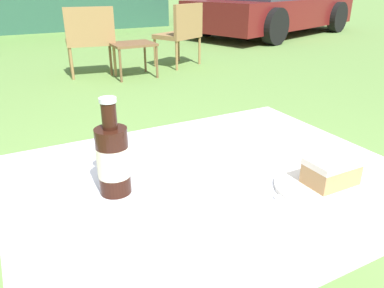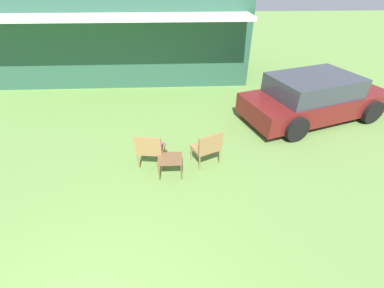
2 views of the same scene
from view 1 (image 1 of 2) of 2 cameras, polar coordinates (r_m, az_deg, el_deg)
name	(u,v)px [view 1 (image 1 of 2)]	position (r m, az deg, el deg)	size (l,w,h in m)	color
parked_car	(273,5)	(9.15, 12.27, 20.05)	(4.69, 3.01, 1.33)	maroon
wicker_chair_cushioned	(90,37)	(5.08, -15.29, 15.50)	(0.65, 0.54, 0.86)	#9E7547
wicker_chair_plain	(182,30)	(5.51, -1.58, 16.92)	(0.73, 0.66, 0.86)	#9E7547
garden_side_table	(133,47)	(4.92, -9.05, 14.40)	(0.53, 0.46, 0.43)	brown
patio_table	(210,196)	(1.00, 2.72, -7.93)	(0.99, 0.77, 0.69)	silver
cake_on_plate	(327,178)	(0.96, 19.84, -4.89)	(0.22, 0.22, 0.08)	silver
cola_bottle_near	(113,159)	(0.87, -11.94, -2.18)	(0.08, 0.08, 0.23)	black
fork	(305,192)	(0.93, 16.82, -7.08)	(0.16, 0.04, 0.01)	silver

